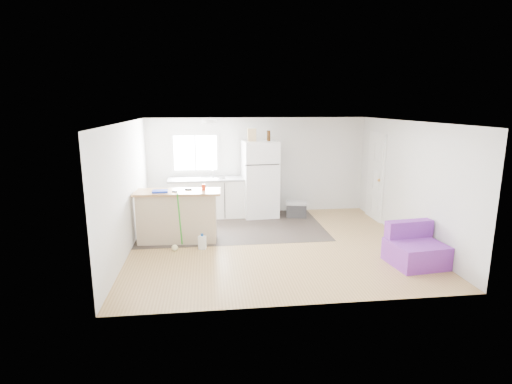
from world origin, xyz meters
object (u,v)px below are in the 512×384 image
blue_tray (160,191)px  cardboard_box (252,135)px  purple_seat (415,250)px  mop (176,238)px  bottle_right (268,136)px  refrigerator (260,179)px  cooler (297,209)px  peninsula (177,216)px  cleaner_jug (202,242)px  red_cup (203,187)px  bottle_left (269,136)px  kitchen_cabinets (213,197)px

blue_tray → cardboard_box: 2.79m
purple_seat → blue_tray: blue_tray is taller
mop → bottle_right: bearing=52.7°
refrigerator → cooler: size_ratio=3.24×
blue_tray → cardboard_box: (2.00, 1.70, 0.95)m
peninsula → purple_seat: peninsula is taller
purple_seat → bottle_right: size_ratio=3.76×
cooler → blue_tray: bearing=-140.1°
cleaner_jug → blue_tray: 1.30m
refrigerator → red_cup: size_ratio=15.48×
purple_seat → cleaner_jug: purple_seat is taller
peninsula → cleaner_jug: size_ratio=5.59×
cooler → cleaner_jug: 3.03m
mop → bottle_right: size_ratio=4.53×
refrigerator → bottle_left: bottle_left is taller
cleaner_jug → red_cup: (0.05, 0.55, 0.96)m
cooler → bottle_left: bottle_left is taller
refrigerator → cooler: 1.17m
cooler → bottle_left: (-0.67, 0.17, 1.78)m
cooler → refrigerator: bearing=179.0°
mop → red_cup: size_ratio=9.45×
cardboard_box → bottle_right: bearing=4.9°
blue_tray → cardboard_box: size_ratio=1.00×
bottle_left → bottle_right: size_ratio=1.00×
mop → blue_tray: size_ratio=3.78×
kitchen_cabinets → cleaner_jug: kitchen_cabinets is taller
kitchen_cabinets → cooler: kitchen_cabinets is taller
blue_tray → bottle_left: size_ratio=1.20×
cleaner_jug → red_cup: bearing=101.3°
cooler → cardboard_box: (-1.08, 0.18, 1.81)m
cleaner_jug → cooler: bearing=57.0°
blue_tray → cardboard_box: bearing=40.5°
purple_seat → red_cup: bearing=148.2°
refrigerator → purple_seat: 4.12m
bottle_right → refrigerator: bearing=175.1°
cleaner_jug → bottle_right: bottle_right is taller
peninsula → refrigerator: (1.89, 1.67, 0.40)m
cooler → peninsula: bearing=-139.0°
purple_seat → refrigerator: bearing=117.4°
peninsula → bottle_left: bottle_left is taller
kitchen_cabinets → bottle_left: 2.02m
kitchen_cabinets → refrigerator: 1.23m
refrigerator → cleaner_jug: size_ratio=6.02×
kitchen_cabinets → purple_seat: size_ratio=2.32×
refrigerator → bottle_left: 1.07m
blue_tray → refrigerator: bearing=38.5°
kitchen_cabinets → purple_seat: kitchen_cabinets is taller
red_cup → bottle_right: bearing=46.6°
kitchen_cabinets → peninsula: kitchen_cabinets is taller
cleaner_jug → mop: (-0.48, 0.01, 0.10)m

